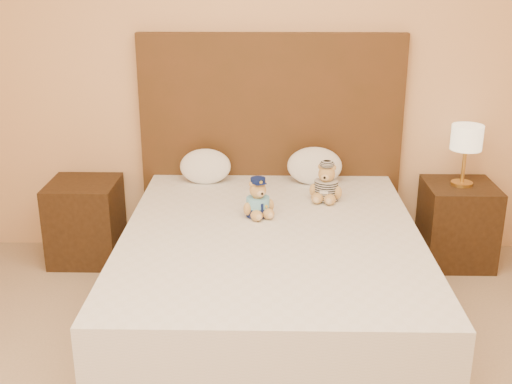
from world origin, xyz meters
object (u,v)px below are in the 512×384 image
at_px(nightstand_left, 86,221).
at_px(teddy_prisoner, 326,182).
at_px(pillow_right, 315,164).
at_px(lamp, 467,141).
at_px(bed, 271,277).
at_px(teddy_police, 258,197).
at_px(pillow_left, 205,165).
at_px(nightstand_right, 457,224).

height_order(nightstand_left, teddy_prisoner, teddy_prisoner).
bearing_deg(teddy_prisoner, pillow_right, 114.55).
bearing_deg(lamp, teddy_prisoner, -161.31).
distance_m(bed, teddy_police, 0.45).
distance_m(nightstand_left, teddy_prisoner, 1.66).
bearing_deg(pillow_left, lamp, -1.02).
xyz_separation_m(nightstand_left, nightstand_right, (2.50, 0.00, 0.00)).
height_order(lamp, teddy_prisoner, lamp).
bearing_deg(nightstand_left, bed, -32.62).
bearing_deg(teddy_prisoner, nightstand_left, -174.61).
xyz_separation_m(nightstand_right, pillow_right, (-0.96, 0.03, 0.40)).
bearing_deg(teddy_prisoner, teddy_police, -130.59).
xyz_separation_m(nightstand_right, teddy_prisoner, (-0.91, -0.31, 0.39)).
bearing_deg(lamp, pillow_right, 178.22).
distance_m(teddy_prisoner, pillow_right, 0.34).
relative_size(bed, nightstand_right, 3.64).
distance_m(nightstand_left, pillow_left, 0.91).
distance_m(bed, teddy_prisoner, 0.71).
xyz_separation_m(bed, teddy_police, (-0.08, 0.22, 0.39)).
relative_size(nightstand_left, nightstand_right, 1.00).
height_order(nightstand_left, teddy_police, teddy_police).
height_order(teddy_police, pillow_left, pillow_left).
height_order(nightstand_left, pillow_right, pillow_right).
relative_size(lamp, pillow_left, 1.19).
bearing_deg(teddy_police, bed, -96.18).
relative_size(teddy_police, pillow_right, 0.63).
height_order(bed, pillow_left, pillow_left).
distance_m(nightstand_left, lamp, 2.56).
distance_m(teddy_prisoner, pillow_left, 0.84).
bearing_deg(teddy_prisoner, lamp, 35.13).
relative_size(lamp, teddy_police, 1.77).
bearing_deg(lamp, teddy_police, -156.52).
distance_m(bed, nightstand_right, 1.48).
distance_m(teddy_police, pillow_right, 0.71).
height_order(teddy_police, pillow_right, pillow_right).
distance_m(nightstand_left, nightstand_right, 2.50).
distance_m(lamp, pillow_right, 0.98).
bearing_deg(teddy_police, pillow_left, 95.58).
height_order(bed, nightstand_left, same).
relative_size(nightstand_right, lamp, 1.38).
bearing_deg(pillow_left, nightstand_left, -177.90).
relative_size(lamp, teddy_prisoner, 1.70).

